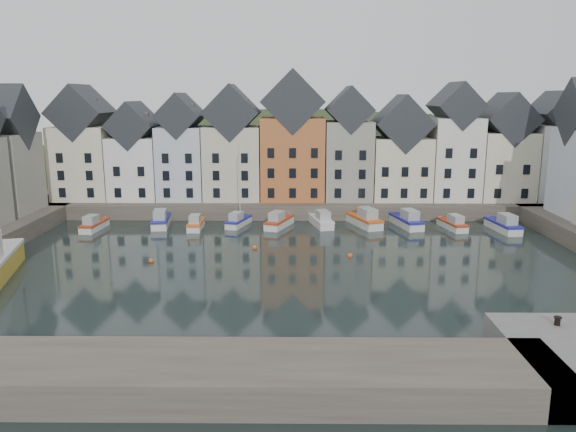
{
  "coord_description": "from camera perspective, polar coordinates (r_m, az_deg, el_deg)",
  "views": [
    {
      "loc": [
        0.13,
        -50.52,
        16.25
      ],
      "look_at": [
        -0.38,
        6.0,
        4.09
      ],
      "focal_mm": 35.0,
      "sensor_mm": 36.0,
      "label": 1
    }
  ],
  "objects": [
    {
      "name": "ground",
      "position": [
        53.07,
        0.35,
        -5.69
      ],
      "size": [
        260.0,
        260.0,
        0.0
      ],
      "primitive_type": "plane",
      "color": "black",
      "rests_on": "ground"
    },
    {
      "name": "hillside",
      "position": [
        111.88,
        0.44,
        -5.67
      ],
      "size": [
        153.6,
        70.4,
        64.0
      ],
      "color": "#1F3219",
      "rests_on": "ground"
    },
    {
      "name": "boat_c",
      "position": [
        70.73,
        -9.34,
        -0.8
      ],
      "size": [
        1.83,
        5.45,
        2.07
      ],
      "rotation": [
        0.0,
        0.0,
        0.03
      ],
      "color": "silver",
      "rests_on": "ground"
    },
    {
      "name": "boat_h",
      "position": [
        72.41,
        11.99,
        -0.48
      ],
      "size": [
        3.49,
        6.99,
        2.57
      ],
      "rotation": [
        0.0,
        0.0,
        0.22
      ],
      "color": "silver",
      "rests_on": "ground"
    },
    {
      "name": "boat_f",
      "position": [
        71.38,
        3.41,
        -0.47
      ],
      "size": [
        3.18,
        6.35,
        2.34
      ],
      "rotation": [
        0.0,
        0.0,
        0.22
      ],
      "color": "silver",
      "rests_on": "ground"
    },
    {
      "name": "far_terrace",
      "position": [
        78.93,
        2.77,
        6.76
      ],
      "size": [
        72.37,
        8.16,
        17.78
      ],
      "color": "#EAE4C4",
      "rests_on": "far_quay"
    },
    {
      "name": "boat_j",
      "position": [
        73.46,
        21.06,
        -0.88
      ],
      "size": [
        2.76,
        6.64,
        2.48
      ],
      "rotation": [
        0.0,
        0.0,
        0.12
      ],
      "color": "silver",
      "rests_on": "ground"
    },
    {
      "name": "boat_g",
      "position": [
        71.96,
        7.77,
        -0.37
      ],
      "size": [
        4.37,
        7.33,
        2.69
      ],
      "rotation": [
        0.0,
        0.0,
        0.34
      ],
      "color": "silver",
      "rests_on": "ground"
    },
    {
      "name": "boat_d",
      "position": [
        71.58,
        -5.09,
        -0.48
      ],
      "size": [
        3.17,
        5.64,
        10.3
      ],
      "rotation": [
        0.0,
        0.0,
        -0.3
      ],
      "color": "silver",
      "rests_on": "ground"
    },
    {
      "name": "boat_a",
      "position": [
        73.25,
        -19.13,
        -0.85
      ],
      "size": [
        2.15,
        5.67,
        2.13
      ],
      "rotation": [
        0.0,
        0.0,
        -0.08
      ],
      "color": "silver",
      "rests_on": "ground"
    },
    {
      "name": "near_wall",
      "position": [
        33.89,
        -17.57,
        -15.21
      ],
      "size": [
        50.0,
        6.0,
        2.0
      ],
      "primitive_type": "cube",
      "color": "#4A4039",
      "rests_on": "ground"
    },
    {
      "name": "boat_e",
      "position": [
        70.67,
        -0.94,
        -0.58
      ],
      "size": [
        3.88,
        6.3,
        2.31
      ],
      "rotation": [
        0.0,
        0.0,
        -0.36
      ],
      "color": "silver",
      "rests_on": "ground"
    },
    {
      "name": "far_quay",
      "position": [
        81.95,
        0.42,
        1.41
      ],
      "size": [
        90.0,
        16.0,
        2.0
      ],
      "primitive_type": "cube",
      "color": "#4A4039",
      "rests_on": "ground"
    },
    {
      "name": "mooring_buoys",
      "position": [
        58.28,
        -3.57,
        -3.92
      ],
      "size": [
        20.5,
        5.5,
        0.5
      ],
      "color": "#DD5B1A",
      "rests_on": "ground"
    },
    {
      "name": "mooring_bollard",
      "position": [
        39.95,
        25.7,
        -9.54
      ],
      "size": [
        0.48,
        0.48,
        0.56
      ],
      "color": "black",
      "rests_on": "near_quay"
    },
    {
      "name": "boat_b",
      "position": [
        73.02,
        -12.79,
        -0.44
      ],
      "size": [
        2.79,
        6.62,
        2.46
      ],
      "rotation": [
        0.0,
        0.0,
        0.13
      ],
      "color": "silver",
      "rests_on": "ground"
    },
    {
      "name": "boat_i",
      "position": [
        72.58,
        16.41,
        -0.79
      ],
      "size": [
        2.76,
        5.73,
        2.11
      ],
      "rotation": [
        0.0,
        0.0,
        0.2
      ],
      "color": "silver",
      "rests_on": "ground"
    }
  ]
}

